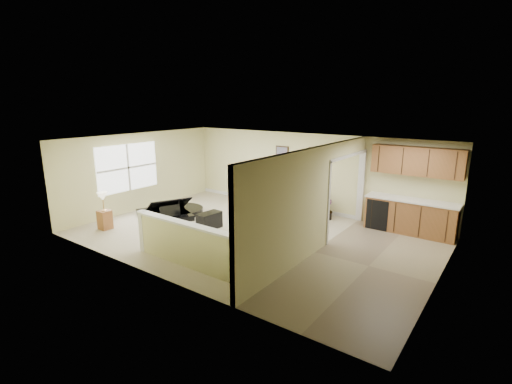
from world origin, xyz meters
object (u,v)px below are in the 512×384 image
Objects in this scene: piano_bench at (209,221)px; lamp_stand at (104,214)px; accent_table at (266,193)px; palm_plant at (266,187)px; loveseat at (297,204)px; piano at (166,196)px; small_plant at (327,211)px.

lamp_stand reaches higher than piano_bench.
accent_table reaches higher than piano_bench.
piano_bench is at bearing -88.74° from palm_plant.
palm_plant is at bearing -177.42° from loveseat.
lamp_stand is (-0.47, -1.83, -0.18)m from piano.
loveseat is 1.33× the size of palm_plant.
lamp_stand is (-2.29, -4.59, -0.20)m from palm_plant.
small_plant is 0.58× the size of lamp_stand.
loveseat is at bearing 49.25° from lamp_stand.
palm_plant is at bearing 63.51° from lamp_stand.
loveseat is 3.15× the size of small_plant.
loveseat is 1.42m from accent_table.
piano_bench is at bearing 20.94° from piano.
loveseat is at bearing -169.63° from small_plant.
lamp_stand is at bearing -80.30° from piano.
small_plant is at bearing 43.85° from lamp_stand.
loveseat is 1.81× the size of lamp_stand.
accent_table is at bearing 90.96° from piano_bench.
piano_bench is at bearing 36.16° from lamp_stand.
lamp_stand is (-2.30, -4.59, -0.01)m from accent_table.
piano is 3.30m from palm_plant.
palm_plant is 2.37× the size of small_plant.
piano is at bearing -127.35° from loveseat.
lamp_stand reaches higher than accent_table.
small_plant is (2.28, 2.73, 0.02)m from piano_bench.
accent_table is (1.83, 2.76, -0.17)m from piano.
accent_table is 1.19× the size of small_plant.
small_plant is (0.95, 0.17, -0.11)m from loveseat.
accent_table reaches higher than small_plant.
piano is 3.26× the size of piano_bench.
piano reaches higher than lamp_stand.
piano_bench is at bearing -89.04° from accent_table.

